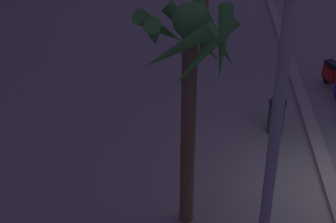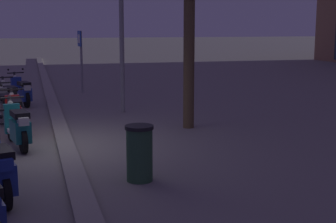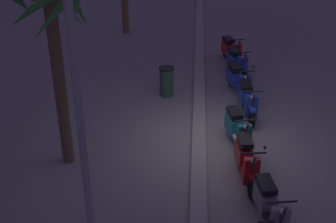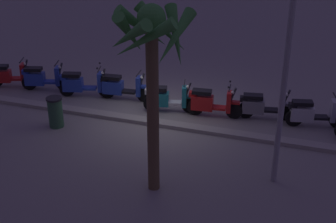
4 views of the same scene
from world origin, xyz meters
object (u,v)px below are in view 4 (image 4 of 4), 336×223
scooter_grey_last_in_row (262,106)px  scooter_blue_mid_front (121,87)px  scooter_red_mid_rear (8,75)px  scooter_blue_far_back (42,78)px  palm_tree_mid_walkway (152,51)px  street_lamp (292,17)px  litter_bin (55,112)px  scooter_silver_gap_after_mid (311,113)px  scooter_teal_lead_nearest (166,99)px  scooter_blue_mid_centre (81,84)px  scooter_red_tail_end (210,103)px

scooter_grey_last_in_row → scooter_blue_mid_front: (4.74, 0.00, 0.01)m
scooter_grey_last_in_row → scooter_red_mid_rear: 9.03m
scooter_blue_far_back → palm_tree_mid_walkway: size_ratio=0.38×
scooter_blue_far_back → street_lamp: size_ratio=0.25×
litter_bin → scooter_blue_far_back: bearing=-51.4°
scooter_silver_gap_after_mid → scooter_grey_last_in_row: same height
scooter_teal_lead_nearest → scooter_blue_mid_front: (1.74, -0.41, -0.00)m
scooter_red_mid_rear → palm_tree_mid_walkway: palm_tree_mid_walkway is taller
scooter_teal_lead_nearest → scooter_blue_far_back: size_ratio=1.01×
scooter_silver_gap_after_mid → scooter_blue_mid_centre: size_ratio=0.98×
palm_tree_mid_walkway → street_lamp: size_ratio=0.66×
scooter_silver_gap_after_mid → scooter_teal_lead_nearest: 4.50m
scooter_red_tail_end → palm_tree_mid_walkway: size_ratio=0.39×
litter_bin → scooter_blue_mid_front: bearing=-114.6°
scooter_silver_gap_after_mid → scooter_teal_lead_nearest: bearing=4.4°
scooter_silver_gap_after_mid → palm_tree_mid_walkway: 6.45m
scooter_blue_mid_front → palm_tree_mid_walkway: palm_tree_mid_walkway is taller
scooter_red_mid_rear → palm_tree_mid_walkway: 8.84m
scooter_blue_mid_centre → scooter_blue_far_back: size_ratio=1.07×
litter_bin → palm_tree_mid_walkway: bearing=151.0°
scooter_blue_mid_front → palm_tree_mid_walkway: 6.16m
scooter_blue_mid_centre → palm_tree_mid_walkway: 6.79m
scooter_blue_mid_front → street_lamp: bearing=148.6°
scooter_silver_gap_after_mid → scooter_red_tail_end: (3.06, 0.24, 0.01)m
scooter_teal_lead_nearest → scooter_blue_far_back: (4.71, -0.32, -0.00)m
scooter_teal_lead_nearest → scooter_silver_gap_after_mid: bearing=-175.6°
scooter_blue_far_back → scooter_red_mid_rear: (1.31, 0.12, -0.01)m
scooter_blue_far_back → litter_bin: (-1.86, 2.33, 0.03)m
scooter_blue_mid_front → street_lamp: size_ratio=0.27×
scooter_red_tail_end → scooter_silver_gap_after_mid: bearing=-175.4°
scooter_red_tail_end → scooter_red_mid_rear: bearing=-0.8°
scooter_blue_far_back → scooter_red_mid_rear: bearing=5.1°
scooter_teal_lead_nearest → scooter_blue_far_back: 4.72m
scooter_blue_mid_centre → scooter_red_tail_end: bearing=178.3°
scooter_silver_gap_after_mid → street_lamp: (0.70, 3.31, 3.71)m
scooter_silver_gap_after_mid → scooter_grey_last_in_row: 1.49m
scooter_grey_last_in_row → scooter_red_tail_end: bearing=11.3°
scooter_silver_gap_after_mid → scooter_blue_far_back: bearing=0.2°
scooter_blue_mid_centre → scooter_red_mid_rear: 2.89m
palm_tree_mid_walkway → litter_bin: 5.38m
scooter_grey_last_in_row → scooter_red_tail_end: 1.61m
scooter_red_tail_end → scooter_blue_far_back: 6.14m
palm_tree_mid_walkway → scooter_red_tail_end: bearing=-95.2°
scooter_grey_last_in_row → litter_bin: 6.34m
scooter_blue_far_back → litter_bin: scooter_blue_far_back is taller
scooter_red_mid_rear → scooter_blue_mid_centre: bearing=-179.2°
scooter_blue_mid_front → scooter_blue_far_back: 2.97m
palm_tree_mid_walkway → street_lamp: 3.07m
scooter_blue_mid_front → litter_bin: (1.11, 2.43, 0.03)m
scooter_blue_mid_front → scooter_blue_far_back: bearing=1.9°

